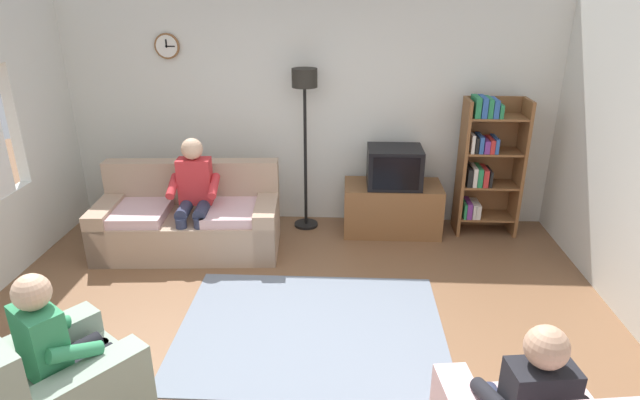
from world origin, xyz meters
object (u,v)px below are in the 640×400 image
at_px(couch, 190,221).
at_px(tv, 394,167).
at_px(tv_stand, 392,208).
at_px(bookshelf, 486,162).
at_px(armchair_near_window, 54,391).
at_px(person_in_left_armchair, 59,343).
at_px(floor_lamp, 305,105).
at_px(person_in_right_armchair, 527,400).
at_px(person_on_couch, 194,192).

distance_m(couch, tv, 2.33).
xyz_separation_m(tv_stand, bookshelf, (1.02, 0.07, 0.55)).
distance_m(tv_stand, armchair_near_window, 3.89).
height_order(armchair_near_window, person_in_left_armchair, person_in_left_armchair).
xyz_separation_m(bookshelf, person_in_left_armchair, (-3.33, -3.09, -0.24)).
bearing_deg(couch, person_in_left_armchair, -91.99).
relative_size(couch, bookshelf, 1.23).
relative_size(floor_lamp, person_in_right_armchair, 1.65).
xyz_separation_m(couch, bookshelf, (3.24, 0.61, 0.53)).
bearing_deg(tv_stand, person_in_right_armchair, -82.62).
bearing_deg(person_in_right_armchair, bookshelf, 80.32).
bearing_deg(couch, tv, 13.09).
bearing_deg(couch, tv_stand, 13.69).
bearing_deg(armchair_near_window, bookshelf, 43.10).
height_order(bookshelf, person_in_left_armchair, bookshelf).
height_order(floor_lamp, person_in_right_armchair, floor_lamp).
xyz_separation_m(tv_stand, person_in_right_armchair, (0.44, -3.37, 0.32)).
bearing_deg(tv_stand, person_on_couch, -162.84).
bearing_deg(person_in_left_armchair, person_on_couch, 85.22).
height_order(bookshelf, person_in_right_armchair, bookshelf).
height_order(bookshelf, armchair_near_window, bookshelf).
distance_m(person_on_couch, person_in_right_armchair, 3.73).
distance_m(tv, armchair_near_window, 3.90).
distance_m(couch, armchair_near_window, 2.56).
relative_size(couch, tv_stand, 1.77).
height_order(tv_stand, floor_lamp, floor_lamp).
xyz_separation_m(armchair_near_window, person_in_right_armchair, (2.79, -0.28, 0.32)).
distance_m(couch, tv_stand, 2.28).
bearing_deg(floor_lamp, bookshelf, -0.88).
bearing_deg(armchair_near_window, tv, 52.50).
xyz_separation_m(tv, person_in_right_armchair, (0.44, -3.35, -0.19)).
bearing_deg(couch, floor_lamp, 27.81).
distance_m(armchair_near_window, person_in_left_armchair, 0.33).
bearing_deg(tv, tv_stand, 90.00).
distance_m(person_on_couch, person_in_left_armchair, 2.38).
bearing_deg(floor_lamp, couch, -152.19).
distance_m(tv_stand, floor_lamp, 1.54).
relative_size(tv, bookshelf, 0.38).
bearing_deg(person_in_right_armchair, person_in_left_armchair, 172.75).
height_order(person_on_couch, person_in_right_armchair, person_on_couch).
distance_m(floor_lamp, armchair_near_window, 3.66).
distance_m(bookshelf, person_in_left_armchair, 4.55).
bearing_deg(bookshelf, person_on_couch, -167.08).
bearing_deg(tv_stand, couch, -166.31).
xyz_separation_m(couch, armchair_near_window, (-0.14, -2.56, -0.02)).
height_order(tv_stand, person_in_left_armchair, person_in_left_armchair).
height_order(couch, person_in_right_armchair, person_in_right_armchair).
xyz_separation_m(person_on_couch, person_in_left_armchair, (-0.20, -2.37, -0.09)).
height_order(tv_stand, person_in_right_armchair, person_in_right_armchair).
bearing_deg(bookshelf, tv_stand, -176.20).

